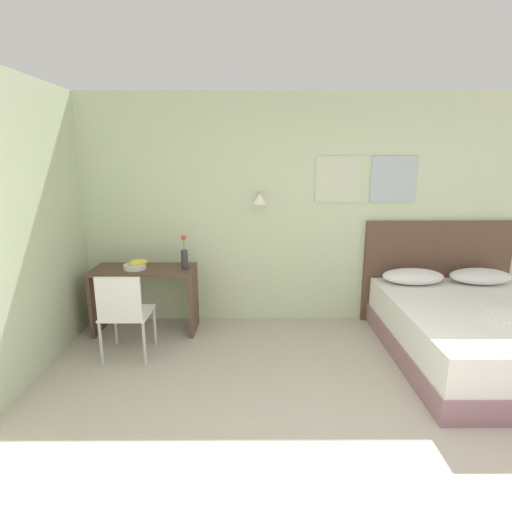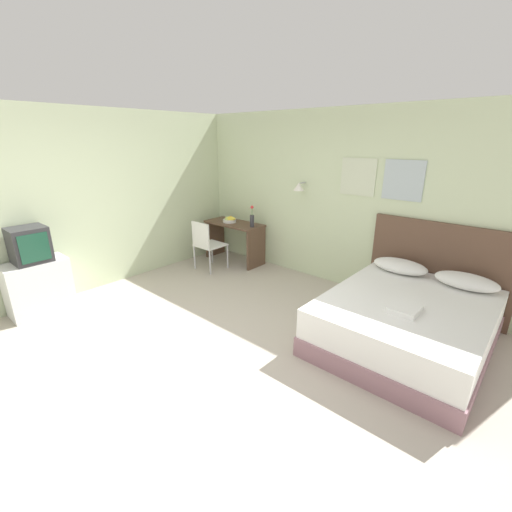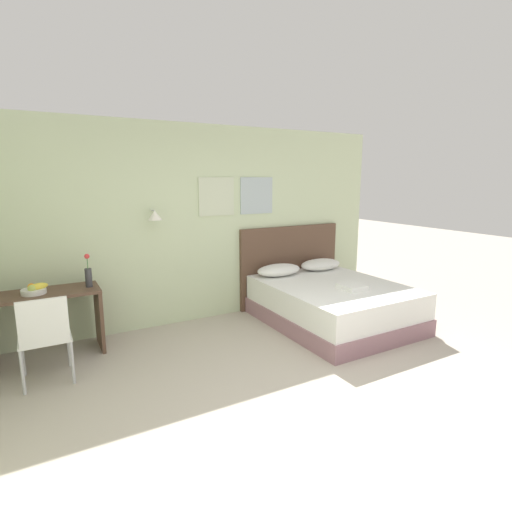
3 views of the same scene
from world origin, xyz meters
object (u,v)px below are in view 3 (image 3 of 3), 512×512
flower_vase (88,275)px  bed (333,304)px  pillow_left (279,270)px  pillow_right (321,264)px  folded_towel_near_foot (352,287)px  desk (45,312)px  headboard (290,265)px  desk_chair (44,333)px  fruit_bowl (34,290)px

flower_vase → bed: bearing=-13.6°
pillow_left → pillow_right: size_ratio=1.00×
folded_towel_near_foot → flower_vase: 3.18m
desk → flower_vase: flower_vase is taller
headboard → desk_chair: 3.58m
headboard → desk_chair: size_ratio=1.98×
fruit_bowl → desk: bearing=26.7°
headboard → pillow_left: bearing=-144.5°
pillow_left → fruit_bowl: (-3.11, -0.07, 0.15)m
pillow_right → bed: bearing=-116.6°
pillow_right → desk_chair: size_ratio=0.78×
bed → pillow_left: size_ratio=2.94×
desk_chair → flower_vase: 0.90m
folded_towel_near_foot → fruit_bowl: 3.69m
pillow_right → desk_chair: desk_chair is taller
pillow_right → fruit_bowl: size_ratio=2.48×
desk → pillow_right: bearing=0.4°
bed → pillow_left: (-0.38, 0.76, 0.36)m
pillow_right → flower_vase: size_ratio=1.81×
bed → desk: (-3.42, 0.73, 0.24)m
folded_towel_near_foot → fruit_bowl: size_ratio=1.14×
headboard → pillow_left: size_ratio=2.54×
fruit_bowl → folded_towel_near_foot: bearing=-15.7°
bed → desk_chair: bearing=179.0°
headboard → flower_vase: (-2.95, -0.32, 0.27)m
headboard → flower_vase: size_ratio=4.59×
desk → desk_chair: bearing=-92.4°
bed → fruit_bowl: size_ratio=7.28×
bed → flower_vase: bearing=166.4°
pillow_left → headboard: bearing=35.5°
folded_towel_near_foot → desk_chair: size_ratio=0.36×
pillow_left → fruit_bowl: fruit_bowl is taller
bed → flower_vase: flower_vase is taller
desk_chair → desk: bearing=87.6°
folded_towel_near_foot → flower_vase: bearing=161.3°
fruit_bowl → headboard: bearing=5.6°
headboard → pillow_right: headboard is taller
fruit_bowl → flower_vase: (0.54, 0.02, 0.09)m
bed → folded_towel_near_foot: size_ratio=6.40×
pillow_left → pillow_right: (0.77, 0.00, 0.00)m
pillow_right → desk: 3.80m
pillow_right → flower_vase: (-3.34, -0.05, 0.25)m
bed → folded_towel_near_foot: folded_towel_near_foot is taller
folded_towel_near_foot → desk: (-3.46, 1.04, -0.07)m
bed → pillow_left: bearing=116.6°
bed → fruit_bowl: (-3.49, 0.70, 0.52)m
folded_towel_near_foot → desk_chair: desk_chair is taller
pillow_left → pillow_right: bearing=0.0°
folded_towel_near_foot → desk: bearing=163.3°
flower_vase → folded_towel_near_foot: bearing=-18.7°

